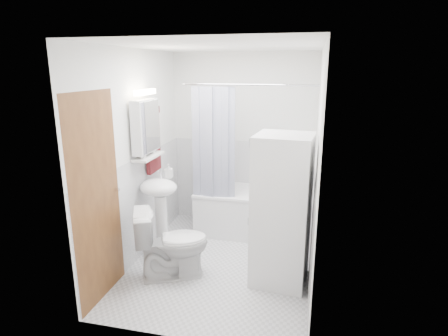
% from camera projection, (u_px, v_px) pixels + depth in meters
% --- Properties ---
extents(floor, '(2.60, 2.60, 0.00)m').
position_uv_depth(floor, '(222.00, 263.00, 4.34)').
color(floor, silver).
rests_on(floor, ground).
extents(room_walls, '(2.60, 2.60, 2.60)m').
position_uv_depth(room_walls, '(221.00, 136.00, 3.96)').
color(room_walls, white).
rests_on(room_walls, ground).
extents(wainscot, '(1.98, 2.58, 2.58)m').
position_uv_depth(wainscot, '(227.00, 205.00, 4.46)').
color(wainscot, white).
rests_on(wainscot, ground).
extents(door, '(0.05, 2.00, 2.00)m').
position_uv_depth(door, '(117.00, 190.00, 3.78)').
color(door, brown).
rests_on(door, ground).
extents(bathtub, '(1.54, 0.73, 0.59)m').
position_uv_depth(bathtub, '(254.00, 210.00, 5.07)').
color(bathtub, white).
rests_on(bathtub, ground).
extents(tub_spout, '(0.04, 0.12, 0.04)m').
position_uv_depth(tub_spout, '(273.00, 163.00, 5.19)').
color(tub_spout, silver).
rests_on(tub_spout, room_walls).
extents(curtain_rod, '(1.72, 0.02, 0.02)m').
position_uv_depth(curtain_rod, '(253.00, 85.00, 4.35)').
color(curtain_rod, silver).
rests_on(curtain_rod, room_walls).
extents(shower_curtain, '(0.55, 0.02, 1.45)m').
position_uv_depth(shower_curtain, '(213.00, 146.00, 4.65)').
color(shower_curtain, '#131A42').
rests_on(shower_curtain, curtain_rod).
extents(sink, '(0.44, 0.37, 1.04)m').
position_uv_depth(sink, '(160.00, 199.00, 4.36)').
color(sink, white).
rests_on(sink, ground).
extents(medicine_cabinet, '(0.13, 0.50, 0.71)m').
position_uv_depth(medicine_cabinet, '(146.00, 125.00, 4.23)').
color(medicine_cabinet, white).
rests_on(medicine_cabinet, room_walls).
extents(shelf, '(0.18, 0.54, 0.02)m').
position_uv_depth(shelf, '(149.00, 156.00, 4.32)').
color(shelf, silver).
rests_on(shelf, room_walls).
extents(shower_caddy, '(0.22, 0.06, 0.02)m').
position_uv_depth(shower_caddy, '(277.00, 147.00, 5.11)').
color(shower_caddy, silver).
rests_on(shower_caddy, room_walls).
extents(towel, '(0.07, 0.33, 0.81)m').
position_uv_depth(towel, '(153.00, 139.00, 4.53)').
color(towel, '#5D1F14').
rests_on(towel, room_walls).
extents(washer_dryer, '(0.61, 0.60, 1.57)m').
position_uv_depth(washer_dryer, '(281.00, 210.00, 3.81)').
color(washer_dryer, white).
rests_on(washer_dryer, ground).
extents(toilet, '(0.89, 0.72, 0.76)m').
position_uv_depth(toilet, '(172.00, 243.00, 3.98)').
color(toilet, white).
rests_on(toilet, ground).
extents(soap_pump, '(0.08, 0.17, 0.08)m').
position_uv_depth(soap_pump, '(169.00, 175.00, 4.49)').
color(soap_pump, gray).
rests_on(soap_pump, sink).
extents(shelf_bottle, '(0.07, 0.18, 0.07)m').
position_uv_depth(shelf_bottle, '(143.00, 155.00, 4.17)').
color(shelf_bottle, gray).
rests_on(shelf_bottle, shelf).
extents(shelf_cup, '(0.10, 0.09, 0.10)m').
position_uv_depth(shelf_cup, '(153.00, 149.00, 4.42)').
color(shelf_cup, gray).
rests_on(shelf_cup, shelf).
extents(shampoo_a, '(0.13, 0.17, 0.13)m').
position_uv_depth(shampoo_a, '(267.00, 141.00, 5.12)').
color(shampoo_a, gray).
rests_on(shampoo_a, shower_caddy).
extents(shampoo_b, '(0.08, 0.21, 0.08)m').
position_uv_depth(shampoo_b, '(276.00, 143.00, 5.10)').
color(shampoo_b, '#293BA5').
rests_on(shampoo_b, shower_caddy).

